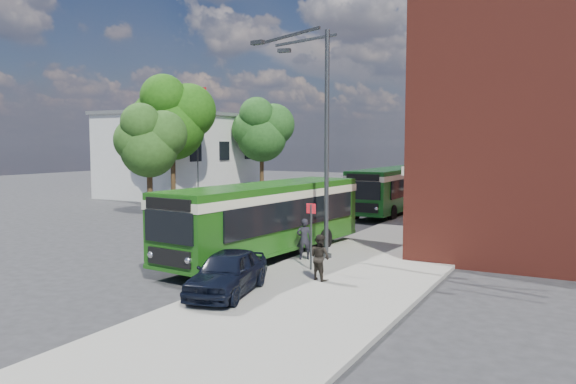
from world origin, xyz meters
The scene contains 15 objects.
ground centered at (0.00, 0.00, 0.00)m, with size 120.00×120.00×0.00m, color #272729.
pavement centered at (7.00, 8.00, 0.07)m, with size 6.00×48.00×0.15m, color gray.
kerb_line centered at (3.95, 8.00, 0.01)m, with size 0.12×48.00×0.01m, color beige.
white_building centered at (-18.00, 18.00, 3.66)m, with size 9.40×13.40×7.30m.
flagpole centered at (-12.45, 13.00, 4.94)m, with size 0.95×0.10×9.00m.
street_lamp centered at (4.84, -2.00, 4.79)m, with size 2.96×2.38×9.00m.
bus_stop_sign centered at (5.60, -4.20, 1.51)m, with size 0.35×0.08×2.52m.
bus_front centered at (2.83, -2.61, 1.83)m, with size 3.62×11.10×3.02m.
bus_rear centered at (2.96, 14.12, 1.83)m, with size 2.86×11.79×3.02m.
parked_car centered at (4.80, -8.30, 0.81)m, with size 1.56×3.88×1.32m, color black.
pedestrian_a centered at (4.60, -2.75, 0.95)m, with size 0.59×0.39×1.61m, color black.
pedestrian_b centered at (6.53, -5.44, 0.91)m, with size 0.74×0.58×1.53m, color black.
tree_left centered at (-10.17, 4.99, 4.84)m, with size 4.23×4.02×7.14m.
tree_mid centered at (-13.20, 10.92, 6.57)m, with size 5.73×5.45×9.68m.
tree_right centered at (-11.14, 20.46, 5.86)m, with size 5.11×4.86×8.63m.
Camera 1 is at (14.22, -22.02, 4.67)m, focal length 35.00 mm.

